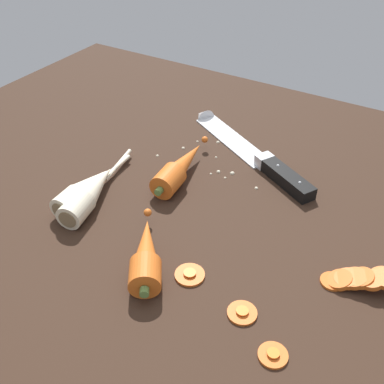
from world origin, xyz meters
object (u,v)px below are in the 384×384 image
Objects in this scene: parsnip_front at (91,193)px; carrot_slice_stray_far at (190,274)px; whole_carrot at (180,168)px; parsnip_mid_left at (85,190)px; chefs_knife at (245,148)px; whole_carrot_second at (146,255)px; carrot_slice_stray_near at (242,312)px; carrot_slice_stack at (364,279)px; carrot_slice_stray_mid at (273,354)px.

carrot_slice_stray_far is at bearing -13.78° from parsnip_front.
carrot_slice_stray_far is (13.01, -18.20, -1.74)cm from whole_carrot.
whole_carrot is 1.00× the size of parsnip_mid_left.
parsnip_front is 5.27× the size of carrot_slice_stray_far.
parsnip_front and parsnip_mid_left have the same top height.
whole_carrot is at bearing -112.85° from chefs_knife.
whole_carrot_second is (1.35, -33.19, 1.45)cm from chefs_knife.
parsnip_front is at bearing 166.22° from carrot_slice_stray_far.
carrot_slice_stray_near is at bearing -42.92° from whole_carrot.
whole_carrot is at bearing 137.08° from carrot_slice_stray_near.
carrot_slice_stray_near is (14.66, -0.55, -1.74)cm from whole_carrot_second.
whole_carrot_second is 18.10cm from parsnip_mid_left.
chefs_knife is at bearing 61.86° from parsnip_front.
whole_carrot is 4.97× the size of carrot_slice_stray_near.
carrot_slice_stack reaches higher than carrot_slice_stray_near.
chefs_knife is 8.59× the size of carrot_slice_stray_near.
whole_carrot_second is at bearing -23.39° from parsnip_front.
carrot_slice_stray_mid is at bearing -11.18° from whole_carrot_second.
parsnip_front reaches higher than chefs_knife.
whole_carrot_second is at bearing -166.37° from carrot_slice_stray_far.
whole_carrot_second is 0.65× the size of parsnip_front.
chefs_knife is 7.90× the size of carrot_slice_stray_far.
carrot_slice_stack is at bearing 69.21° from carrot_slice_stray_mid.
whole_carrot reaches higher than parsnip_front.
parsnip_front is 1.27cm from parsnip_mid_left.
carrot_slice_stray_near is at bearing -2.14° from whole_carrot_second.
chefs_knife reaches higher than carrot_slice_stray_near.
carrot_slice_stray_far is (21.47, -5.27, -1.62)cm from parsnip_front.
chefs_knife reaches higher than carrot_slice_stray_mid.
carrot_slice_stack is (42.85, 4.73, -0.63)cm from parsnip_mid_left.
carrot_slice_stray_near and carrot_slice_stray_mid have the same top height.
parsnip_mid_left is at bearing -127.08° from whole_carrot.
carrot_slice_stack is at bearing 46.59° from carrot_slice_stray_near.
parsnip_front is (-15.51, 6.71, -0.12)cm from whole_carrot_second.
chefs_knife is 34.96cm from carrot_slice_stack.
whole_carrot is 1.73× the size of carrot_slice_stack.
carrot_slice_stray_far is at bearing 159.10° from carrot_slice_stray_mid.
parsnip_mid_left is (-16.78, 6.79, -0.12)cm from whole_carrot_second.
parsnip_mid_left is at bearing -120.30° from chefs_knife.
carrot_slice_stack is 3.09× the size of carrot_slice_stray_mid.
chefs_knife is 32.58cm from carrot_slice_stray_far.
carrot_slice_stray_far is at bearing -77.05° from chefs_knife.
carrot_slice_stray_far is at bearing 167.11° from carrot_slice_stray_near.
carrot_slice_stray_mid is (-5.89, -15.51, -0.99)cm from carrot_slice_stack.
parsnip_front reaches higher than carrot_slice_stray_near.
carrot_slice_stray_near is at bearing -133.41° from carrot_slice_stack.
chefs_knife is 1.73× the size of whole_carrot.
whole_carrot is (-5.71, -13.55, 1.45)cm from chefs_knife.
whole_carrot is 1.33× the size of whole_carrot_second.
carrot_slice_stray_mid is (20.19, -3.99, -1.74)cm from whole_carrot_second.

